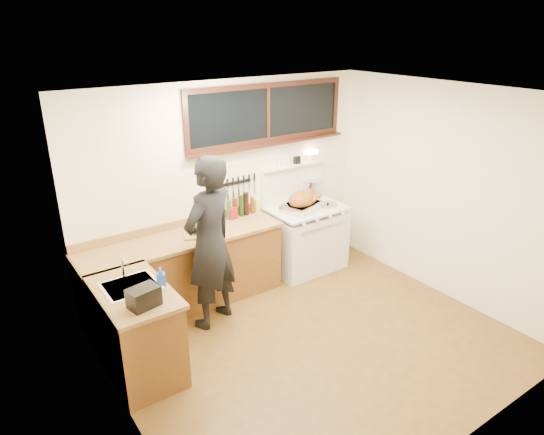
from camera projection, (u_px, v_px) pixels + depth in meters
ground_plane at (313, 341)px, 5.26m from camera, size 4.00×3.50×0.02m
room_shell at (318, 197)px, 4.64m from camera, size 4.10×3.60×2.65m
counter_back at (185, 271)px, 5.76m from camera, size 2.44×0.64×1.00m
counter_left at (136, 331)px, 4.66m from camera, size 0.64×1.09×0.90m
sink_unit at (131, 291)px, 4.58m from camera, size 0.50×0.45×0.37m
vintage_stove at (305, 236)px, 6.68m from camera, size 1.02×0.74×1.59m
back_window at (268, 120)px, 6.11m from camera, size 2.32×0.13×0.77m
left_doorway at (147, 350)px, 3.37m from camera, size 0.02×1.04×2.17m
knife_strip at (237, 183)px, 6.14m from camera, size 0.52×0.03×0.28m
man at (210, 243)px, 5.25m from camera, size 0.84×0.70×1.96m
soap_bottle at (161, 276)px, 4.55m from camera, size 0.11×0.11×0.18m
toaster at (144, 297)px, 4.20m from camera, size 0.29×0.23×0.18m
cutting_board at (200, 230)px, 5.65m from camera, size 0.47×0.41×0.14m
roast_turkey at (302, 202)px, 6.38m from camera, size 0.60×0.51×0.27m
stockpot at (312, 188)px, 6.84m from camera, size 0.36×0.36×0.26m
saucepan at (299, 200)px, 6.61m from camera, size 0.16×0.28×0.11m
pot_lid at (328, 205)px, 6.56m from camera, size 0.34×0.34×0.04m
coffee_tin at (233, 213)px, 6.10m from camera, size 0.11×0.09×0.15m
pitcher at (219, 213)px, 6.06m from camera, size 0.10×0.10×0.18m
bottle_cluster at (242, 206)px, 6.18m from camera, size 0.49×0.07×0.30m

